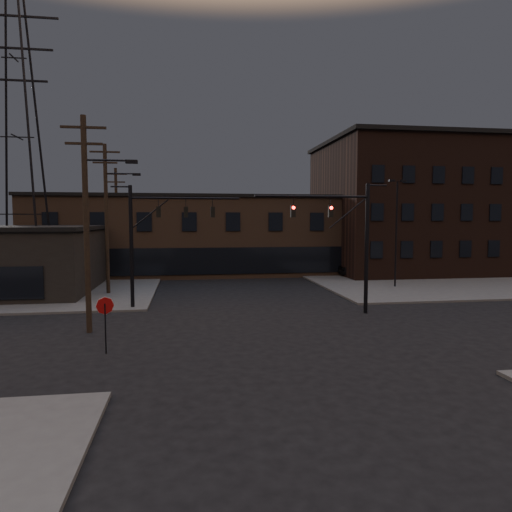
{
  "coord_description": "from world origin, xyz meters",
  "views": [
    {
      "loc": [
        -4.48,
        -22.18,
        5.82
      ],
      "look_at": [
        -0.12,
        6.36,
        3.5
      ],
      "focal_mm": 32.0,
      "sensor_mm": 36.0,
      "label": 1
    }
  ],
  "objects_px": {
    "stop_sign": "(105,312)",
    "parked_car_lot_a": "(359,269)",
    "parked_car_lot_b": "(362,266)",
    "car_crossing": "(233,269)",
    "traffic_signal_near": "(349,234)",
    "traffic_signal_far": "(151,232)"
  },
  "relations": [
    {
      "from": "stop_sign",
      "to": "parked_car_lot_a",
      "type": "bearing_deg",
      "value": 48.64
    },
    {
      "from": "parked_car_lot_a",
      "to": "parked_car_lot_b",
      "type": "distance_m",
      "value": 3.39
    },
    {
      "from": "stop_sign",
      "to": "car_crossing",
      "type": "height_order",
      "value": "stop_sign"
    },
    {
      "from": "traffic_signal_near",
      "to": "car_crossing",
      "type": "bearing_deg",
      "value": 104.25
    },
    {
      "from": "traffic_signal_far",
      "to": "parked_car_lot_b",
      "type": "bearing_deg",
      "value": 38.31
    },
    {
      "from": "parked_car_lot_a",
      "to": "car_crossing",
      "type": "bearing_deg",
      "value": 65.8
    },
    {
      "from": "traffic_signal_near",
      "to": "parked_car_lot_a",
      "type": "xyz_separation_m",
      "value": [
        7.37,
        17.06,
        -4.07
      ]
    },
    {
      "from": "car_crossing",
      "to": "traffic_signal_far",
      "type": "bearing_deg",
      "value": -99.31
    },
    {
      "from": "parked_car_lot_a",
      "to": "car_crossing",
      "type": "height_order",
      "value": "parked_car_lot_a"
    },
    {
      "from": "traffic_signal_near",
      "to": "stop_sign",
      "type": "xyz_separation_m",
      "value": [
        -13.36,
        -6.49,
        -3.09
      ]
    },
    {
      "from": "traffic_signal_near",
      "to": "parked_car_lot_a",
      "type": "height_order",
      "value": "traffic_signal_near"
    },
    {
      "from": "traffic_signal_far",
      "to": "car_crossing",
      "type": "height_order",
      "value": "traffic_signal_far"
    },
    {
      "from": "parked_car_lot_b",
      "to": "parked_car_lot_a",
      "type": "bearing_deg",
      "value": 134.44
    },
    {
      "from": "stop_sign",
      "to": "car_crossing",
      "type": "relative_size",
      "value": 0.58
    },
    {
      "from": "parked_car_lot_a",
      "to": "car_crossing",
      "type": "relative_size",
      "value": 0.98
    },
    {
      "from": "parked_car_lot_b",
      "to": "traffic_signal_far",
      "type": "bearing_deg",
      "value": 109.73
    },
    {
      "from": "stop_sign",
      "to": "traffic_signal_near",
      "type": "bearing_deg",
      "value": 25.9
    },
    {
      "from": "traffic_signal_far",
      "to": "parked_car_lot_b",
      "type": "height_order",
      "value": "traffic_signal_far"
    },
    {
      "from": "traffic_signal_near",
      "to": "parked_car_lot_b",
      "type": "bearing_deg",
      "value": 66.08
    },
    {
      "from": "traffic_signal_far",
      "to": "stop_sign",
      "type": "xyz_separation_m",
      "value": [
        -1.28,
        -9.99,
        -3.17
      ]
    },
    {
      "from": "traffic_signal_far",
      "to": "traffic_signal_near",
      "type": "bearing_deg",
      "value": -16.17
    },
    {
      "from": "stop_sign",
      "to": "parked_car_lot_b",
      "type": "distance_m",
      "value": 34.67
    }
  ]
}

